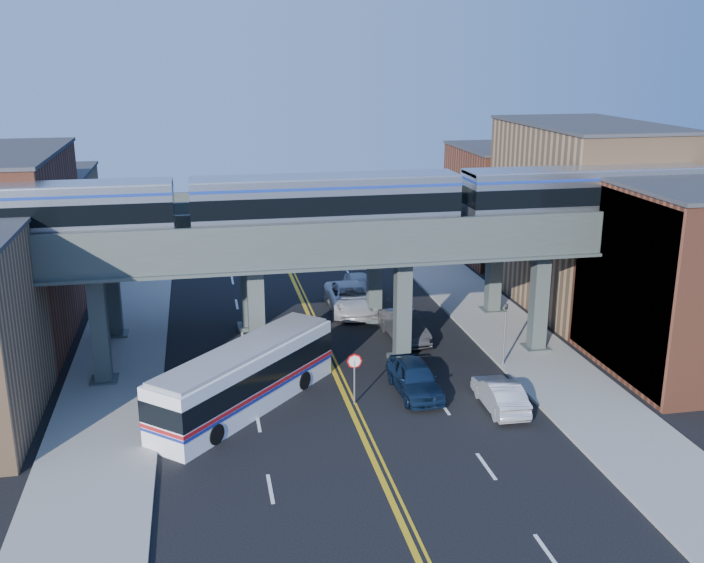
{
  "coord_description": "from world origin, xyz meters",
  "views": [
    {
      "loc": [
        -6.65,
        -31.49,
        16.62
      ],
      "look_at": [
        0.88,
        6.55,
        5.2
      ],
      "focal_mm": 40.0,
      "sensor_mm": 36.0,
      "label": 1
    }
  ],
  "objects": [
    {
      "name": "sidewalk_east",
      "position": [
        11.5,
        10.0,
        0.08
      ],
      "size": [
        5.0,
        70.0,
        0.16
      ],
      "primitive_type": "cube",
      "color": "gray",
      "rests_on": "ground"
    },
    {
      "name": "building_east_b",
      "position": [
        18.5,
        16.0,
        6.0
      ],
      "size": [
        8.0,
        14.0,
        12.0
      ],
      "primitive_type": "cube",
      "color": "#966F4D",
      "rests_on": "ground"
    },
    {
      "name": "car_lane_d",
      "position": [
        4.06,
        19.94,
        0.74
      ],
      "size": [
        2.4,
        5.25,
        1.49
      ],
      "primitive_type": "imported",
      "rotation": [
        0.0,
        0.0,
        -0.06
      ],
      "color": "#ACADB1",
      "rests_on": "ground"
    },
    {
      "name": "car_parked_curb",
      "position": [
        7.1,
        1.16,
        0.73
      ],
      "size": [
        1.68,
        4.5,
        1.47
      ],
      "primitive_type": "imported",
      "rotation": [
        0.0,
        0.0,
        3.11
      ],
      "color": "#ACADB1",
      "rests_on": "ground"
    },
    {
      "name": "car_lane_b",
      "position": [
        5.0,
        11.23,
        0.83
      ],
      "size": [
        2.14,
        5.15,
        1.66
      ],
      "primitive_type": "imported",
      "rotation": [
        0.0,
        0.0,
        0.08
      ],
      "color": "#333336",
      "rests_on": "ground"
    },
    {
      "name": "sidewalk_west",
      "position": [
        -11.5,
        10.0,
        0.08
      ],
      "size": [
        5.0,
        70.0,
        0.16
      ],
      "primitive_type": "cube",
      "color": "gray",
      "rests_on": "ground"
    },
    {
      "name": "stop_sign",
      "position": [
        0.3,
        3.0,
        1.76
      ],
      "size": [
        0.76,
        0.09,
        2.63
      ],
      "color": "slate",
      "rests_on": "ground"
    },
    {
      "name": "elevated_viaduct_far",
      "position": [
        0.0,
        15.0,
        6.47
      ],
      "size": [
        52.0,
        3.6,
        7.4
      ],
      "color": "#47524F",
      "rests_on": "ground"
    },
    {
      "name": "ground",
      "position": [
        0.0,
        0.0,
        0.0
      ],
      "size": [
        120.0,
        120.0,
        0.0
      ],
      "primitive_type": "plane",
      "color": "black",
      "rests_on": "ground"
    },
    {
      "name": "traffic_signal",
      "position": [
        9.2,
        6.0,
        2.3
      ],
      "size": [
        0.15,
        0.18,
        4.1
      ],
      "color": "slate",
      "rests_on": "ground"
    },
    {
      "name": "building_west_c",
      "position": [
        -18.5,
        29.0,
        4.0
      ],
      "size": [
        8.0,
        10.0,
        8.0
      ],
      "primitive_type": "cube",
      "color": "#966F4D",
      "rests_on": "ground"
    },
    {
      "name": "mural_panel",
      "position": [
        14.55,
        4.0,
        4.75
      ],
      "size": [
        0.1,
        9.5,
        9.5
      ],
      "primitive_type": "cube",
      "color": "teal",
      "rests_on": "ground"
    },
    {
      "name": "transit_bus",
      "position": [
        -4.92,
        3.65,
        1.51
      ],
      "size": [
        9.56,
        10.17,
        2.94
      ],
      "rotation": [
        0.0,
        0.0,
        0.83
      ],
      "color": "white",
      "rests_on": "ground"
    },
    {
      "name": "car_lane_a",
      "position": [
        3.54,
        3.62,
        0.85
      ],
      "size": [
        2.13,
        5.02,
        1.69
      ],
      "primitive_type": "imported",
      "rotation": [
        0.0,
        0.0,
        0.03
      ],
      "color": "#0F1E38",
      "rests_on": "ground"
    },
    {
      "name": "elevated_viaduct_near",
      "position": [
        0.0,
        8.0,
        6.47
      ],
      "size": [
        52.0,
        3.6,
        7.4
      ],
      "color": "#47524F",
      "rests_on": "ground"
    },
    {
      "name": "building_east_a",
      "position": [
        18.5,
        4.0,
        5.0
      ],
      "size": [
        8.0,
        10.0,
        10.0
      ],
      "primitive_type": "cube",
      "color": "brown",
      "rests_on": "ground"
    },
    {
      "name": "transit_train",
      "position": [
        -0.21,
        8.0,
        9.1
      ],
      "size": [
        42.95,
        2.69,
        3.13
      ],
      "color": "black",
      "rests_on": "elevated_viaduct_near"
    },
    {
      "name": "building_east_c",
      "position": [
        18.5,
        29.0,
        4.5
      ],
      "size": [
        8.0,
        10.0,
        9.0
      ],
      "primitive_type": "cube",
      "color": "brown",
      "rests_on": "ground"
    },
    {
      "name": "car_lane_c",
      "position": [
        2.91,
        17.18,
        0.88
      ],
      "size": [
        3.05,
        6.41,
        1.77
      ],
      "primitive_type": "imported",
      "rotation": [
        0.0,
        0.0,
        -0.02
      ],
      "color": "silver",
      "rests_on": "ground"
    }
  ]
}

